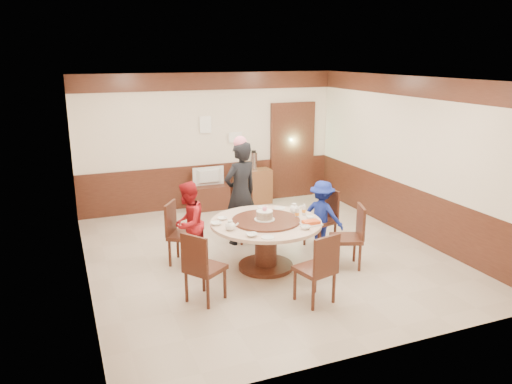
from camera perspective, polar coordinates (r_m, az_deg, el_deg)
name	(u,v)px	position (r m, az deg, el deg)	size (l,w,h in m)	color
room	(266,190)	(7.87, 1.11, 0.20)	(6.00, 6.04, 2.84)	#C0AE9A
banquet_table	(266,235)	(7.52, 1.14, -4.92)	(1.66, 1.66, 0.78)	#442015
chair_0	(321,229)	(8.53, 7.43, -4.18)	(0.54, 0.53, 0.97)	#442015
chair_1	(246,223)	(8.75, -1.14, -3.53)	(0.47, 0.48, 0.97)	#442015
chair_2	(183,244)	(7.87, -8.33, -5.92)	(0.61, 0.61, 0.97)	#442015
chair_3	(204,279)	(6.67, -5.91, -9.88)	(0.62, 0.61, 0.97)	#442015
chair_4	(316,280)	(6.65, 6.83, -10.00)	(0.53, 0.54, 0.97)	#442015
chair_5	(347,248)	(7.78, 10.38, -6.27)	(0.57, 0.56, 0.97)	#442015
person_standing	(241,193)	(8.43, -1.78, -0.13)	(0.65, 0.42, 1.77)	black
person_red	(188,224)	(7.71, -7.75, -3.60)	(0.64, 0.50, 1.31)	#AA161D
person_blue	(322,215)	(8.36, 7.53, -2.61)	(0.75, 0.43, 1.16)	navy
birthday_cake	(265,215)	(7.40, 0.98, -2.65)	(0.30, 0.30, 0.20)	white
teapot_left	(230,226)	(7.06, -2.96, -3.92)	(0.17, 0.15, 0.13)	white
teapot_right	(294,209)	(7.86, 4.39, -1.92)	(0.17, 0.15, 0.13)	white
bowl_0	(222,218)	(7.53, -3.88, -3.04)	(0.15, 0.15, 0.04)	white
bowl_1	(305,227)	(7.15, 5.66, -4.05)	(0.15, 0.15, 0.05)	white
bowl_2	(252,235)	(6.84, -0.49, -4.92)	(0.16, 0.16, 0.04)	white
bowl_3	(310,217)	(7.61, 6.22, -2.89)	(0.12, 0.12, 0.04)	white
bowl_4	(216,224)	(7.31, -4.55, -3.62)	(0.16, 0.16, 0.04)	white
bowl_5	(262,208)	(8.00, 0.67, -1.85)	(0.14, 0.14, 0.04)	white
saucer_near	(268,237)	(6.79, 1.34, -5.21)	(0.18, 0.18, 0.01)	white
saucer_far	(280,208)	(8.05, 2.71, -1.87)	(0.18, 0.18, 0.01)	white
shrimp_platter	(311,223)	(7.33, 6.31, -3.54)	(0.30, 0.20, 0.06)	white
bottle_0	(297,213)	(7.57, 4.73, -2.44)	(0.06, 0.06, 0.16)	silver
bottle_1	(304,210)	(7.73, 5.49, -2.09)	(0.06, 0.06, 0.16)	silver
tv_stand	(210,197)	(10.54, -5.30, -0.58)	(0.85, 0.45, 0.50)	#442015
television	(209,177)	(10.43, -5.36, 1.76)	(0.67, 0.09, 0.39)	gray
side_cabinet	(252,187)	(10.84, -0.43, 0.62)	(0.80, 0.40, 0.75)	brown
thermos	(254,161)	(10.72, -0.26, 3.56)	(0.15, 0.15, 0.38)	silver
notice_left	(206,125)	(10.43, -5.79, 7.66)	(0.25, 0.00, 0.35)	white
notice_right	(235,137)	(10.67, -2.37, 6.27)	(0.30, 0.00, 0.22)	white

